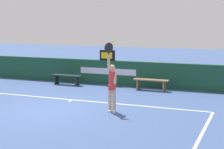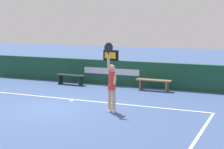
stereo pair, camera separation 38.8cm
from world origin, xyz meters
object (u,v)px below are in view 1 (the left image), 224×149
(speed_display, at_px, (107,55))
(tennis_player, at_px, (112,84))
(courtside_bench_far, at_px, (151,82))
(tennis_ball, at_px, (113,41))
(courtside_bench_near, at_px, (67,77))

(speed_display, xyz_separation_m, tennis_player, (2.18, -4.87, -0.45))
(courtside_bench_far, bearing_deg, tennis_player, -92.13)
(tennis_player, xyz_separation_m, courtside_bench_far, (0.16, 4.18, -0.58))
(tennis_ball, distance_m, courtside_bench_far, 4.76)
(tennis_player, relative_size, courtside_bench_far, 1.50)
(speed_display, relative_size, tennis_player, 0.31)
(courtside_bench_far, bearing_deg, tennis_ball, -90.94)
(tennis_ball, bearing_deg, courtside_bench_near, 133.58)
(courtside_bench_near, bearing_deg, courtside_bench_far, 1.57)
(speed_display, xyz_separation_m, tennis_ball, (2.27, -5.02, 0.95))
(speed_display, distance_m, tennis_player, 5.35)
(speed_display, distance_m, courtside_bench_near, 2.18)
(courtside_bench_far, bearing_deg, speed_display, 163.51)
(tennis_ball, xyz_separation_m, courtside_bench_near, (-4.01, 4.21, -1.99))
(speed_display, distance_m, courtside_bench_far, 2.65)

